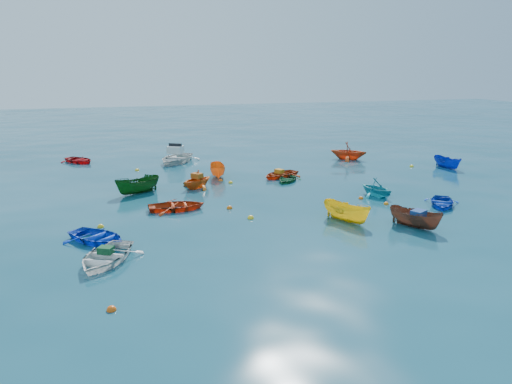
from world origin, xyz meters
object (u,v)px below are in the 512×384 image
object	(u,v)px
dinghy_white_near	(106,262)
motorboat_white	(176,162)
dinghy_blue_se	(442,206)
dinghy_blue_sw	(98,242)

from	to	relation	value
dinghy_white_near	motorboat_white	size ratio (longest dim) A/B	0.77
dinghy_white_near	motorboat_white	xyz separation A→B (m)	(5.94, 21.55, 0.00)
dinghy_white_near	dinghy_blue_se	distance (m)	19.50
dinghy_white_near	motorboat_white	world-z (taller)	motorboat_white
dinghy_white_near	dinghy_blue_se	bearing A→B (deg)	37.33
dinghy_blue_sw	motorboat_white	distance (m)	19.84
dinghy_blue_sw	motorboat_white	world-z (taller)	motorboat_white
dinghy_blue_sw	dinghy_blue_se	xyz separation A→B (m)	(19.54, 0.67, 0.00)
motorboat_white	dinghy_white_near	bearing A→B (deg)	-73.90
dinghy_white_near	motorboat_white	bearing A→B (deg)	101.88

